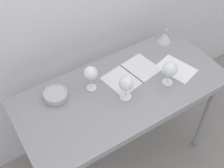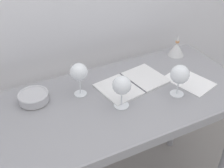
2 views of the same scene
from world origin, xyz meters
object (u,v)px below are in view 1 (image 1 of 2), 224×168
(wine_glass_near_right, at_px, (170,70))
(open_notebook, at_px, (131,74))
(tasting_sheet_upper, at_px, (176,69))
(wine_glass_near_center, at_px, (126,84))
(tasting_bowl, at_px, (56,95))
(wine_glass_far_left, at_px, (90,74))
(decanter_funnel, at_px, (165,37))

(wine_glass_near_right, relative_size, open_notebook, 0.42)
(open_notebook, relative_size, tasting_sheet_upper, 1.65)
(wine_glass_near_center, xyz_separation_m, tasting_bowl, (-0.38, 0.22, -0.09))
(wine_glass_near_right, bearing_deg, tasting_bowl, 158.35)
(wine_glass_far_left, xyz_separation_m, open_notebook, (0.29, -0.04, -0.13))
(wine_glass_near_right, distance_m, decanter_funnel, 0.43)
(tasting_bowl, bearing_deg, wine_glass_near_right, -21.65)
(wine_glass_near_right, height_order, tasting_bowl, wine_glass_near_right)
(wine_glass_near_right, xyz_separation_m, tasting_bowl, (-0.68, 0.27, -0.09))
(tasting_sheet_upper, relative_size, tasting_bowl, 1.63)
(wine_glass_near_right, distance_m, wine_glass_near_center, 0.31)
(wine_glass_near_right, relative_size, tasting_sheet_upper, 0.69)
(wine_glass_far_left, relative_size, tasting_bowl, 1.18)
(wine_glass_near_center, bearing_deg, open_notebook, 44.42)
(wine_glass_near_center, bearing_deg, tasting_bowl, 149.29)
(wine_glass_near_right, height_order, decanter_funnel, wine_glass_near_right)
(wine_glass_near_center, height_order, open_notebook, wine_glass_near_center)
(tasting_sheet_upper, bearing_deg, wine_glass_far_left, 148.45)
(tasting_sheet_upper, bearing_deg, wine_glass_near_right, -170.28)
(wine_glass_near_right, xyz_separation_m, decanter_funnel, (0.25, 0.34, -0.07))
(open_notebook, bearing_deg, tasting_sheet_upper, -31.88)
(wine_glass_near_right, relative_size, tasting_bowl, 1.12)
(tasting_sheet_upper, bearing_deg, decanter_funnel, 50.83)
(wine_glass_near_center, xyz_separation_m, tasting_sheet_upper, (0.44, 0.02, -0.12))
(wine_glass_far_left, height_order, open_notebook, wine_glass_far_left)
(tasting_bowl, distance_m, decanter_funnel, 0.94)
(wine_glass_near_right, distance_m, wine_glass_far_left, 0.50)
(wine_glass_far_left, height_order, tasting_bowl, wine_glass_far_left)
(wine_glass_near_center, distance_m, decanter_funnel, 0.64)
(wine_glass_near_center, relative_size, decanter_funnel, 1.22)
(tasting_sheet_upper, height_order, decanter_funnel, decanter_funnel)
(tasting_sheet_upper, xyz_separation_m, decanter_funnel, (0.12, 0.28, 0.04))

